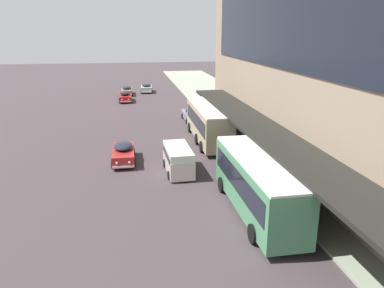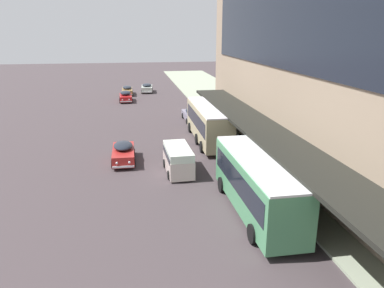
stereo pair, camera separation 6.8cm
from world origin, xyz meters
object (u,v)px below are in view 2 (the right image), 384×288
Objects in this scene: sedan_second_mid at (192,114)px; fire_hydrant at (298,201)px; sedan_oncoming_front at (147,88)px; sedan_oncoming_rear at (127,90)px; transit_bus_kerbside_front at (257,183)px; transit_bus_kerbside_rear at (209,121)px; vw_van at (178,158)px; sedan_far_back at (126,96)px; sedan_trailing_mid at (123,152)px.

sedan_second_mid is 7.18× the size of fire_hydrant.
sedan_oncoming_front is at bearing 100.55° from sedan_second_mid.
sedan_oncoming_front is at bearing 31.15° from sedan_oncoming_rear.
transit_bus_kerbside_front is 44.21m from sedan_oncoming_rear.
transit_bus_kerbside_rear is 8.55m from vw_van.
fire_hydrant is at bearing -80.91° from transit_bus_kerbside_rear.
transit_bus_kerbside_rear reaches higher than vw_van.
sedan_far_back is 38.69m from fire_hydrant.
sedan_oncoming_front is at bearing 66.18° from sedan_far_back.
transit_bus_kerbside_rear is at bearing -82.11° from sedan_oncoming_front.
transit_bus_kerbside_front is at bearing -85.13° from sedan_oncoming_front.
sedan_oncoming_front is 0.92× the size of sedan_oncoming_rear.
sedan_far_back is (-7.70, 13.99, 0.00)m from sedan_second_mid.
sedan_trailing_mid is at bearing 135.45° from fire_hydrant.
sedan_far_back is (-7.83, 22.60, -1.19)m from transit_bus_kerbside_rear.
sedan_far_back is 6.09m from sedan_oncoming_rear.
fire_hydrant is at bearing -77.08° from sedan_oncoming_rear.
sedan_far_back is (0.13, 27.17, -0.02)m from sedan_trailing_mid.
sedan_oncoming_rear is (-7.60, 28.69, -1.23)m from transit_bus_kerbside_rear.
transit_bus_kerbside_rear is 2.31× the size of vw_van.
vw_van is at bearing 115.78° from transit_bus_kerbside_front.
transit_bus_kerbside_rear is 2.41× the size of sedan_far_back.
sedan_far_back is at bearing -92.20° from sedan_oncoming_rear.
transit_bus_kerbside_rear is 2.40× the size of sedan_oncoming_front.
sedan_second_mid is 23.47m from fire_hydrant.
sedan_trailing_mid is 0.95× the size of sedan_oncoming_rear.
transit_bus_kerbside_rear is at bearing 88.59° from transit_bus_kerbside_front.
transit_bus_kerbside_front reaches higher than sedan_oncoming_front.
sedan_oncoming_rear is 44.54m from fire_hydrant.
vw_van is at bearing 131.17° from fire_hydrant.
transit_bus_kerbside_front is 13.97× the size of fire_hydrant.
transit_bus_kerbside_rear is (0.37, 14.91, 0.03)m from transit_bus_kerbside_front.
sedan_oncoming_front is 6.30× the size of fire_hydrant.
fire_hydrant is (2.72, 0.19, -1.43)m from transit_bus_kerbside_front.
sedan_far_back is at bearing 89.73° from sedan_trailing_mid.
transit_bus_kerbside_rear reaches higher than fire_hydrant.
sedan_oncoming_rear is 1.05× the size of vw_van.
transit_bus_kerbside_rear is 23.95m from sedan_far_back.
sedan_trailing_mid reaches higher than sedan_far_back.
transit_bus_kerbside_rear reaches higher than sedan_oncoming_rear.
vw_van is (0.33, -38.25, 0.33)m from sedan_oncoming_front.
transit_bus_kerbside_rear reaches higher than sedan_second_mid.
sedan_oncoming_rear is (0.36, 33.25, -0.05)m from sedan_trailing_mid.
sedan_second_mid is at bearing 89.44° from transit_bus_kerbside_front.
sedan_far_back reaches higher than sedan_oncoming_front.
sedan_oncoming_rear is at bearing 102.92° from fire_hydrant.
transit_bus_kerbside_front is 8.22m from vw_van.
sedan_second_mid is at bearing 90.91° from transit_bus_kerbside_rear.
sedan_far_back is 30.40m from vw_van.
transit_bus_kerbside_front is 38.26m from sedan_far_back.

